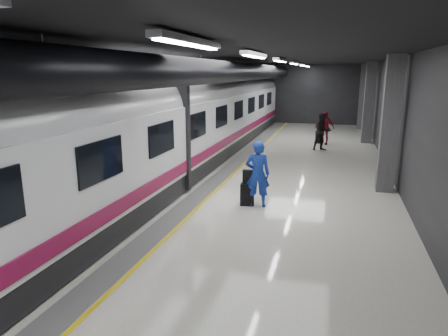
% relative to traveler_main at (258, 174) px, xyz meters
% --- Properties ---
extents(ground, '(40.00, 40.00, 0.00)m').
position_rel_traveler_main_xyz_m(ground, '(-0.70, 0.78, -1.00)').
color(ground, silver).
rests_on(ground, ground).
extents(platform_hall, '(10.02, 40.02, 4.51)m').
position_rel_traveler_main_xyz_m(platform_hall, '(-0.99, 1.74, 2.54)').
color(platform_hall, black).
rests_on(platform_hall, ground).
extents(train, '(3.05, 38.00, 4.05)m').
position_rel_traveler_main_xyz_m(train, '(-3.95, 0.78, 1.07)').
color(train, black).
rests_on(train, ground).
extents(traveler_main, '(0.80, 0.59, 2.00)m').
position_rel_traveler_main_xyz_m(traveler_main, '(0.00, 0.00, 0.00)').
color(traveler_main, blue).
rests_on(traveler_main, ground).
extents(suitcase_main, '(0.45, 0.32, 0.67)m').
position_rel_traveler_main_xyz_m(suitcase_main, '(-0.31, 0.01, -0.66)').
color(suitcase_main, black).
rests_on(suitcase_main, ground).
extents(shoulder_bag, '(0.32, 0.18, 0.42)m').
position_rel_traveler_main_xyz_m(shoulder_bag, '(-0.29, 0.03, -0.11)').
color(shoulder_bag, black).
rests_on(shoulder_bag, suitcase_main).
extents(traveler_far_a, '(1.18, 1.12, 1.93)m').
position_rel_traveler_main_xyz_m(traveler_far_a, '(1.48, 9.62, -0.03)').
color(traveler_far_a, black).
rests_on(traveler_far_a, ground).
extents(traveler_far_b, '(1.16, 0.69, 1.85)m').
position_rel_traveler_main_xyz_m(traveler_far_b, '(1.53, 11.56, -0.07)').
color(traveler_far_b, maroon).
rests_on(traveler_far_b, ground).
extents(suitcase_far, '(0.40, 0.33, 0.50)m').
position_rel_traveler_main_xyz_m(suitcase_far, '(1.24, 11.74, -0.75)').
color(suitcase_far, black).
rests_on(suitcase_far, ground).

